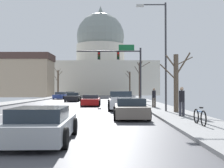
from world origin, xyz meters
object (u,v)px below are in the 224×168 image
at_px(signal_gantry, 123,61).
at_px(bicycle_parked, 200,117).
at_px(sedan_near_03, 42,125).
at_px(sedan_oncoming_00, 73,97).
at_px(pickup_truck_near_01, 121,101).
at_px(sedan_oncoming_02, 70,95).
at_px(sedan_near_02, 131,109).
at_px(sedan_near_00, 91,101).
at_px(pedestrian_01, 182,100).
at_px(sedan_oncoming_01, 60,96).
at_px(street_lamp_right, 162,47).
at_px(pedestrian_00, 154,97).

relative_size(signal_gantry, bicycle_parked, 4.47).
distance_m(sedan_near_03, sedan_oncoming_00, 30.89).
height_order(pickup_truck_near_01, sedan_oncoming_02, pickup_truck_near_01).
distance_m(sedan_near_02, sedan_oncoming_02, 45.51).
relative_size(sedan_near_00, sedan_oncoming_00, 1.03).
height_order(pedestrian_01, bicycle_parked, pedestrian_01).
xyz_separation_m(signal_gantry, sedan_oncoming_01, (-10.71, 16.05, -4.57)).
xyz_separation_m(street_lamp_right, sedan_oncoming_02, (-13.29, 40.50, -4.34)).
distance_m(sedan_oncoming_00, sedan_oncoming_01, 10.13).
bearing_deg(pedestrian_01, sedan_near_00, 117.03).
height_order(sedan_near_03, pedestrian_01, pedestrian_01).
bearing_deg(sedan_oncoming_02, pickup_truck_near_01, -74.36).
height_order(pickup_truck_near_01, pedestrian_01, pedestrian_01).
distance_m(pickup_truck_near_01, bicycle_parked, 11.91).
bearing_deg(sedan_oncoming_01, sedan_oncoming_02, 90.48).
distance_m(sedan_near_00, sedan_oncoming_00, 11.08).
height_order(sedan_near_00, sedan_oncoming_01, sedan_oncoming_01).
bearing_deg(pedestrian_01, sedan_near_03, -131.64).
xyz_separation_m(sedan_near_02, sedan_oncoming_00, (-6.95, 23.22, 0.04)).
xyz_separation_m(street_lamp_right, sedan_near_03, (-6.03, -11.19, -4.37)).
bearing_deg(sedan_near_02, pedestrian_00, 71.98).
distance_m(pickup_truck_near_01, sedan_oncoming_01, 27.32).
xyz_separation_m(signal_gantry, pedestrian_01, (3.00, -16.73, -4.05)).
height_order(sedan_near_00, pickup_truck_near_01, pickup_truck_near_01).
xyz_separation_m(signal_gantry, sedan_near_02, (-0.09, -16.61, -4.59)).
xyz_separation_m(sedan_near_00, bicycle_parked, (6.36, -16.82, -0.07)).
xyz_separation_m(sedan_near_00, pickup_truck_near_01, (3.07, -5.37, 0.15)).
distance_m(signal_gantry, sedan_oncoming_02, 30.00).
relative_size(signal_gantry, sedan_oncoming_01, 1.71).
xyz_separation_m(street_lamp_right, sedan_oncoming_00, (-9.53, 19.50, -4.32)).
relative_size(sedan_oncoming_01, sedan_oncoming_02, 1.02).
distance_m(sedan_oncoming_02, pedestrian_00, 38.58).
bearing_deg(sedan_near_03, sedan_oncoming_02, 98.00).
bearing_deg(pedestrian_01, pedestrian_00, 93.34).
relative_size(signal_gantry, sedan_near_00, 1.76).
relative_size(sedan_near_00, pedestrian_01, 2.56).
height_order(sedan_near_00, pedestrian_00, pedestrian_00).
distance_m(sedan_oncoming_00, pedestrian_01, 25.41).
bearing_deg(sedan_oncoming_02, street_lamp_right, -71.83).
distance_m(sedan_near_00, pedestrian_01, 14.40).
distance_m(street_lamp_right, sedan_near_02, 6.28).
bearing_deg(sedan_oncoming_00, sedan_oncoming_01, 111.23).
bearing_deg(sedan_near_00, sedan_oncoming_01, 109.74).
bearing_deg(pedestrian_00, sedan_oncoming_01, 118.23).
bearing_deg(signal_gantry, sedan_near_03, -98.37).
xyz_separation_m(sedan_near_00, sedan_near_03, (0.00, -20.18, -0.00)).
relative_size(sedan_near_02, sedan_oncoming_00, 1.05).
distance_m(signal_gantry, sedan_near_00, 7.00).
relative_size(sedan_near_03, pedestrian_01, 2.44).
xyz_separation_m(pickup_truck_near_01, bicycle_parked, (3.29, -11.44, -0.22)).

